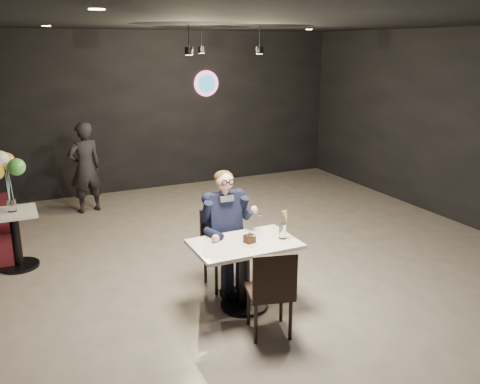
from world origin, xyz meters
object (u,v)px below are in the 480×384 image
chair_far (224,249)px  sundae_glass (282,231)px  main_table (244,275)px  balloon_vase (12,205)px  passerby (85,168)px  chair_near (269,290)px  seated_man (224,228)px  side_table (17,242)px

chair_far → sundae_glass: 0.84m
main_table → balloon_vase: size_ratio=6.92×
main_table → balloon_vase: (-2.17, 2.14, 0.45)m
chair_far → passerby: size_ratio=0.60×
main_table → chair_near: bearing=-90.0°
sundae_glass → balloon_vase: (-2.58, 2.22, -0.01)m
seated_man → passerby: (-0.99, 3.54, 0.05)m
sundae_glass → passerby: bearing=108.6°
chair_far → sundae_glass: size_ratio=5.35×
seated_man → balloon_vase: (-2.17, 1.59, 0.11)m
sundae_glass → chair_far: bearing=123.3°
chair_near → side_table: chair_near is taller
seated_man → passerby: bearing=105.6°
main_table → chair_near: (-0.00, -0.56, 0.09)m
chair_near → balloon_vase: chair_near is taller
seated_man → balloon_vase: size_ratio=9.05×
main_table → chair_far: (-0.00, 0.55, 0.09)m
chair_far → passerby: passerby is taller
side_table → balloon_vase: size_ratio=4.38×
chair_far → passerby: (-0.99, 3.54, 0.31)m
chair_near → passerby: 4.76m
balloon_vase → passerby: size_ratio=0.10×
side_table → passerby: passerby is taller
side_table → chair_far: bearing=-36.3°
chair_near → side_table: bearing=143.3°
seated_man → sundae_glass: (0.41, -0.63, 0.12)m
chair_far → seated_man: (0.00, -0.00, 0.26)m
chair_far → chair_near: same height
seated_man → chair_far: bearing=90.0°
chair_near → sundae_glass: (0.41, 0.48, 0.38)m
chair_far → chair_near: 1.11m
seated_man → side_table: (-2.17, 1.59, -0.37)m
main_table → chair_near: size_ratio=1.20×
seated_man → sundae_glass: size_ratio=8.37×
side_table → balloon_vase: 0.48m
chair_near → sundae_glass: bearing=64.1°
main_table → sundae_glass: sundae_glass is taller
side_table → balloon_vase: (0.00, 0.00, 0.48)m
balloon_vase → chair_far: bearing=-36.3°
sundae_glass → side_table: sundae_glass is taller
main_table → side_table: 3.05m
chair_far → seated_man: 0.26m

